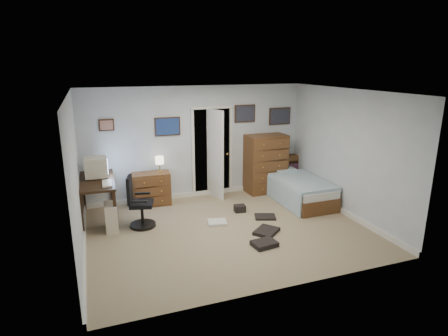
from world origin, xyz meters
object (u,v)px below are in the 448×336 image
at_px(computer_desk, 92,190).
at_px(tall_dresser, 266,163).
at_px(low_dresser, 152,189).
at_px(office_chair, 139,207).
at_px(bed, 299,190).

xyz_separation_m(computer_desk, tall_dresser, (3.90, 0.46, 0.05)).
xyz_separation_m(computer_desk, low_dresser, (1.20, 0.48, -0.28)).
relative_size(office_chair, bed, 0.56).
xyz_separation_m(low_dresser, bed, (3.08, -0.92, -0.08)).
bearing_deg(bed, computer_desk, 173.78).
distance_m(office_chair, low_dresser, 1.15).
bearing_deg(low_dresser, office_chair, -106.85).
height_order(computer_desk, low_dresser, computer_desk).
bearing_deg(office_chair, low_dresser, 83.92).
xyz_separation_m(office_chair, bed, (3.49, 0.15, -0.11)).
relative_size(low_dresser, tall_dresser, 0.58).
height_order(computer_desk, office_chair, office_chair).
relative_size(low_dresser, bed, 0.45).
relative_size(computer_desk, bed, 0.81).
distance_m(computer_desk, bed, 4.32).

